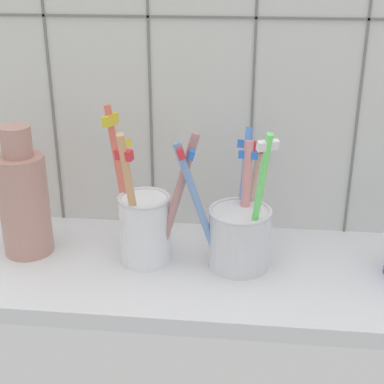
{
  "coord_description": "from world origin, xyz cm",
  "views": [
    {
      "loc": [
        6.5,
        -58.42,
        36.55
      ],
      "look_at": [
        0.0,
        0.66,
        11.14
      ],
      "focal_mm": 53.33,
      "sensor_mm": 36.0,
      "label": 1
    }
  ],
  "objects": [
    {
      "name": "tile_wall_back",
      "position": [
        0.0,
        12.0,
        22.5
      ],
      "size": [
        64.0,
        2.2,
        45.0
      ],
      "color": "silver",
      "rests_on": "ground"
    },
    {
      "name": "toothbrush_cup_right",
      "position": [
        5.53,
        0.8,
        6.46
      ],
      "size": [
        11.32,
        11.64,
        17.66
      ],
      "color": "silver",
      "rests_on": "counter_slab"
    },
    {
      "name": "counter_slab",
      "position": [
        0.0,
        0.0,
        1.0
      ],
      "size": [
        64.0,
        22.0,
        2.0
      ],
      "primitive_type": "cube",
      "color": "silver",
      "rests_on": "ground"
    },
    {
      "name": "toothbrush_cup_left",
      "position": [
        -5.62,
        0.71,
        7.09
      ],
      "size": [
        11.27,
        10.45,
        18.6
      ],
      "color": "white",
      "rests_on": "counter_slab"
    },
    {
      "name": "ceramic_vase",
      "position": [
        -20.36,
        1.3,
        8.95
      ],
      "size": [
        5.95,
        5.95,
        16.02
      ],
      "color": "tan",
      "rests_on": "counter_slab"
    }
  ]
}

